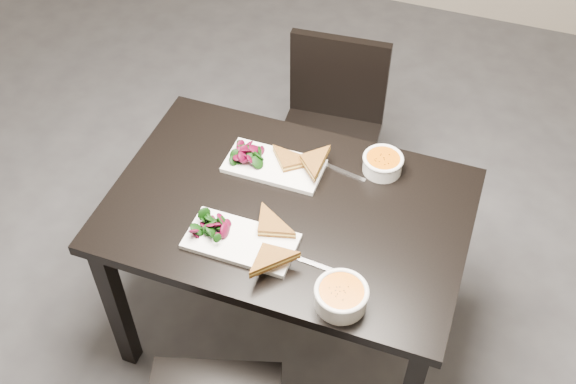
{
  "coord_description": "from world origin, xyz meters",
  "views": [
    {
      "loc": [
        0.83,
        -1.51,
        2.46
      ],
      "look_at": [
        0.32,
        -0.08,
        0.82
      ],
      "focal_mm": 42.78,
      "sensor_mm": 36.0,
      "label": 1
    }
  ],
  "objects_px": {
    "soup_bowl_near": "(341,296)",
    "plate_near": "(241,241)",
    "soup_bowl_far": "(383,163)",
    "table": "(288,225)",
    "plate_far": "(274,166)",
    "chair_far": "(331,124)"
  },
  "relations": [
    {
      "from": "plate_far",
      "to": "soup_bowl_far",
      "type": "height_order",
      "value": "soup_bowl_far"
    },
    {
      "from": "soup_bowl_near",
      "to": "plate_far",
      "type": "distance_m",
      "value": 0.6
    },
    {
      "from": "chair_far",
      "to": "plate_far",
      "type": "height_order",
      "value": "chair_far"
    },
    {
      "from": "plate_near",
      "to": "soup_bowl_near",
      "type": "bearing_deg",
      "value": -17.01
    },
    {
      "from": "soup_bowl_near",
      "to": "soup_bowl_far",
      "type": "bearing_deg",
      "value": 92.44
    },
    {
      "from": "plate_near",
      "to": "plate_far",
      "type": "bearing_deg",
      "value": 93.32
    },
    {
      "from": "table",
      "to": "plate_far",
      "type": "bearing_deg",
      "value": 124.74
    },
    {
      "from": "chair_far",
      "to": "soup_bowl_near",
      "type": "xyz_separation_m",
      "value": [
        0.34,
        -1.05,
        0.31
      ]
    },
    {
      "from": "chair_far",
      "to": "soup_bowl_near",
      "type": "distance_m",
      "value": 1.14
    },
    {
      "from": "chair_far",
      "to": "soup_bowl_near",
      "type": "height_order",
      "value": "chair_far"
    },
    {
      "from": "soup_bowl_near",
      "to": "plate_far",
      "type": "bearing_deg",
      "value": 129.58
    },
    {
      "from": "table",
      "to": "soup_bowl_near",
      "type": "height_order",
      "value": "soup_bowl_near"
    },
    {
      "from": "soup_bowl_near",
      "to": "plate_far",
      "type": "relative_size",
      "value": 0.47
    },
    {
      "from": "table",
      "to": "soup_bowl_near",
      "type": "distance_m",
      "value": 0.44
    },
    {
      "from": "plate_far",
      "to": "soup_bowl_far",
      "type": "relative_size",
      "value": 2.4
    },
    {
      "from": "chair_far",
      "to": "soup_bowl_far",
      "type": "height_order",
      "value": "chair_far"
    },
    {
      "from": "soup_bowl_near",
      "to": "soup_bowl_far",
      "type": "xyz_separation_m",
      "value": [
        -0.02,
        0.58,
        -0.0
      ]
    },
    {
      "from": "chair_far",
      "to": "soup_bowl_far",
      "type": "distance_m",
      "value": 0.64
    },
    {
      "from": "soup_bowl_near",
      "to": "plate_near",
      "type": "bearing_deg",
      "value": 162.99
    },
    {
      "from": "table",
      "to": "plate_far",
      "type": "relative_size",
      "value": 3.5
    },
    {
      "from": "table",
      "to": "soup_bowl_far",
      "type": "xyz_separation_m",
      "value": [
        0.25,
        0.27,
        0.14
      ]
    },
    {
      "from": "table",
      "to": "plate_near",
      "type": "relative_size",
      "value": 3.42
    }
  ]
}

